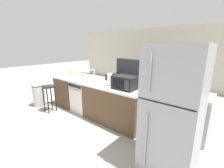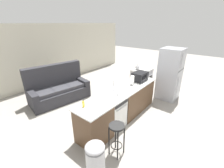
{
  "view_description": "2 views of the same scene",
  "coord_description": "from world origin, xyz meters",
  "px_view_note": "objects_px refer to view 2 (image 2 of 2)",
  "views": [
    {
      "loc": [
        2.94,
        -2.57,
        1.8
      ],
      "look_at": [
        0.74,
        0.06,
        0.93
      ],
      "focal_mm": 24.0,
      "sensor_mm": 36.0,
      "label": 1
    },
    {
      "loc": [
        -2.89,
        -2.11,
        2.62
      ],
      "look_at": [
        0.47,
        0.59,
        0.85
      ],
      "focal_mm": 24.0,
      "sensor_mm": 36.0,
      "label": 2
    }
  ],
  "objects_px": {
    "stove_range": "(141,80)",
    "soap_bottle": "(118,93)",
    "refrigerator": "(170,74)",
    "dish_soap_bottle": "(84,104)",
    "trash_bin": "(96,160)",
    "paper_towel_roll": "(132,80)",
    "bar_stool": "(117,133)",
    "kettle": "(137,67)",
    "couch": "(58,89)",
    "dishwasher": "(112,112)",
    "microwave": "(140,77)"
  },
  "relations": [
    {
      "from": "dishwasher",
      "to": "soap_bottle",
      "type": "bearing_deg",
      "value": -33.3
    },
    {
      "from": "bar_stool",
      "to": "refrigerator",
      "type": "bearing_deg",
      "value": 1.93
    },
    {
      "from": "bar_stool",
      "to": "trash_bin",
      "type": "relative_size",
      "value": 1.0
    },
    {
      "from": "couch",
      "to": "trash_bin",
      "type": "bearing_deg",
      "value": -112.44
    },
    {
      "from": "refrigerator",
      "to": "dish_soap_bottle",
      "type": "height_order",
      "value": "refrigerator"
    },
    {
      "from": "microwave",
      "to": "kettle",
      "type": "relative_size",
      "value": 2.44
    },
    {
      "from": "stove_range",
      "to": "microwave",
      "type": "distance_m",
      "value": 1.44
    },
    {
      "from": "soap_bottle",
      "to": "paper_towel_roll",
      "type": "bearing_deg",
      "value": 6.29
    },
    {
      "from": "microwave",
      "to": "paper_towel_roll",
      "type": "distance_m",
      "value": 0.45
    },
    {
      "from": "stove_range",
      "to": "soap_bottle",
      "type": "relative_size",
      "value": 5.11
    },
    {
      "from": "kettle",
      "to": "soap_bottle",
      "type": "bearing_deg",
      "value": -161.77
    },
    {
      "from": "soap_bottle",
      "to": "trash_bin",
      "type": "relative_size",
      "value": 0.24
    },
    {
      "from": "paper_towel_roll",
      "to": "trash_bin",
      "type": "distance_m",
      "value": 2.47
    },
    {
      "from": "dish_soap_bottle",
      "to": "kettle",
      "type": "bearing_deg",
      "value": 8.94
    },
    {
      "from": "paper_towel_roll",
      "to": "couch",
      "type": "bearing_deg",
      "value": 111.54
    },
    {
      "from": "dish_soap_bottle",
      "to": "paper_towel_roll",
      "type": "bearing_deg",
      "value": -5.21
    },
    {
      "from": "bar_stool",
      "to": "trash_bin",
      "type": "distance_m",
      "value": 0.65
    },
    {
      "from": "dishwasher",
      "to": "couch",
      "type": "relative_size",
      "value": 0.4
    },
    {
      "from": "microwave",
      "to": "couch",
      "type": "xyz_separation_m",
      "value": [
        -1.42,
        2.48,
        -0.65
      ]
    },
    {
      "from": "refrigerator",
      "to": "paper_towel_roll",
      "type": "xyz_separation_m",
      "value": [
        -1.64,
        0.56,
        0.12
      ]
    },
    {
      "from": "trash_bin",
      "to": "couch",
      "type": "bearing_deg",
      "value": 67.56
    },
    {
      "from": "dish_soap_bottle",
      "to": "trash_bin",
      "type": "xyz_separation_m",
      "value": [
        -0.52,
        -0.84,
        -0.59
      ]
    },
    {
      "from": "paper_towel_roll",
      "to": "bar_stool",
      "type": "height_order",
      "value": "paper_towel_roll"
    },
    {
      "from": "refrigerator",
      "to": "trash_bin",
      "type": "height_order",
      "value": "refrigerator"
    },
    {
      "from": "refrigerator",
      "to": "dishwasher",
      "type": "bearing_deg",
      "value": 168.07
    },
    {
      "from": "dish_soap_bottle",
      "to": "trash_bin",
      "type": "relative_size",
      "value": 0.24
    },
    {
      "from": "paper_towel_roll",
      "to": "kettle",
      "type": "bearing_deg",
      "value": 24.37
    },
    {
      "from": "dishwasher",
      "to": "soap_bottle",
      "type": "xyz_separation_m",
      "value": [
        0.12,
        -0.08,
        0.55
      ]
    },
    {
      "from": "stove_range",
      "to": "dish_soap_bottle",
      "type": "xyz_separation_m",
      "value": [
        -3.4,
        -0.38,
        0.52
      ]
    },
    {
      "from": "dish_soap_bottle",
      "to": "couch",
      "type": "relative_size",
      "value": 0.08
    },
    {
      "from": "kettle",
      "to": "refrigerator",
      "type": "bearing_deg",
      "value": -82.32
    },
    {
      "from": "bar_stool",
      "to": "couch",
      "type": "xyz_separation_m",
      "value": [
        0.67,
        3.14,
        -0.14
      ]
    },
    {
      "from": "soap_bottle",
      "to": "trash_bin",
      "type": "height_order",
      "value": "soap_bottle"
    },
    {
      "from": "kettle",
      "to": "bar_stool",
      "type": "relative_size",
      "value": 0.28
    },
    {
      "from": "kettle",
      "to": "trash_bin",
      "type": "height_order",
      "value": "kettle"
    },
    {
      "from": "refrigerator",
      "to": "dish_soap_bottle",
      "type": "bearing_deg",
      "value": 168.05
    },
    {
      "from": "refrigerator",
      "to": "soap_bottle",
      "type": "distance_m",
      "value": 2.52
    },
    {
      "from": "dishwasher",
      "to": "microwave",
      "type": "distance_m",
      "value": 1.53
    },
    {
      "from": "kettle",
      "to": "bar_stool",
      "type": "xyz_separation_m",
      "value": [
        -3.12,
        -1.34,
        -0.45
      ]
    },
    {
      "from": "soap_bottle",
      "to": "kettle",
      "type": "xyz_separation_m",
      "value": [
        2.31,
        0.76,
        0.01
      ]
    },
    {
      "from": "dish_soap_bottle",
      "to": "couch",
      "type": "distance_m",
      "value": 2.5
    },
    {
      "from": "soap_bottle",
      "to": "refrigerator",
      "type": "bearing_deg",
      "value": -10.7
    },
    {
      "from": "stove_range",
      "to": "couch",
      "type": "relative_size",
      "value": 0.42
    },
    {
      "from": "stove_range",
      "to": "couch",
      "type": "bearing_deg",
      "value": 143.59
    },
    {
      "from": "dishwasher",
      "to": "dish_soap_bottle",
      "type": "distance_m",
      "value": 0.99
    },
    {
      "from": "stove_range",
      "to": "soap_bottle",
      "type": "distance_m",
      "value": 2.61
    },
    {
      "from": "stove_range",
      "to": "couch",
      "type": "height_order",
      "value": "couch"
    },
    {
      "from": "dishwasher",
      "to": "stove_range",
      "type": "relative_size",
      "value": 0.93
    },
    {
      "from": "trash_bin",
      "to": "kettle",
      "type": "bearing_deg",
      "value": 19.81
    },
    {
      "from": "dish_soap_bottle",
      "to": "kettle",
      "type": "height_order",
      "value": "kettle"
    }
  ]
}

